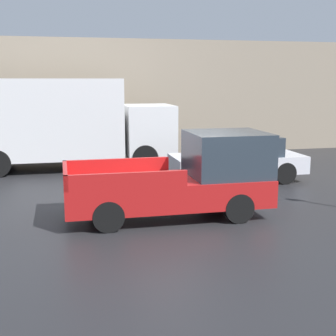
# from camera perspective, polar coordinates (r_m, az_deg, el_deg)

# --- Properties ---
(ground_plane) EXTENTS (60.00, 60.00, 0.00)m
(ground_plane) POSITION_cam_1_polar(r_m,az_deg,el_deg) (12.25, 2.42, -5.63)
(ground_plane) COLOR #232326
(building_wall) EXTENTS (28.00, 0.15, 5.26)m
(building_wall) POSITION_cam_1_polar(r_m,az_deg,el_deg) (21.63, -4.64, 8.52)
(building_wall) COLOR gray
(building_wall) RESTS_ON ground
(pickup_truck) EXTENTS (5.12, 2.07, 2.13)m
(pickup_truck) POSITION_cam_1_polar(r_m,az_deg,el_deg) (11.93, 2.28, -1.22)
(pickup_truck) COLOR red
(pickup_truck) RESTS_ON ground
(car) EXTENTS (4.51, 1.87, 1.55)m
(car) POSITION_cam_1_polar(r_m,az_deg,el_deg) (16.24, 8.59, 1.20)
(car) COLOR silver
(car) RESTS_ON ground
(delivery_truck) EXTENTS (8.62, 2.39, 3.49)m
(delivery_truck) POSITION_cam_1_polar(r_m,az_deg,el_deg) (18.54, -13.78, 5.54)
(delivery_truck) COLOR white
(delivery_truck) RESTS_ON ground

